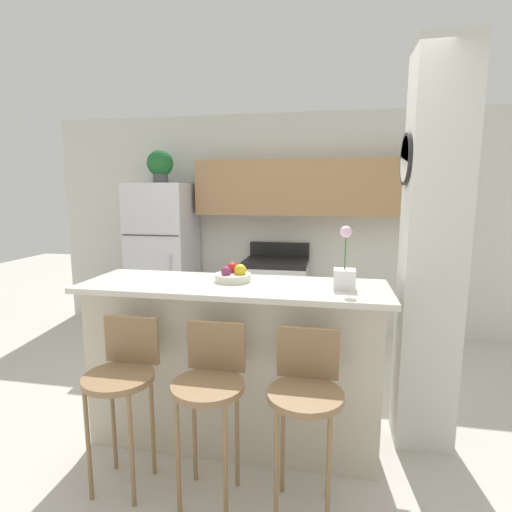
# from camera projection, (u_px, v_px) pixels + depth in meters

# --- Properties ---
(ground_plane) EXTENTS (14.00, 14.00, 0.00)m
(ground_plane) POSITION_uv_depth(u_px,v_px,m) (234.00, 437.00, 2.73)
(ground_plane) COLOR beige
(wall_back) EXTENTS (5.60, 0.38, 2.55)m
(wall_back) POSITION_uv_depth(u_px,v_px,m) (290.00, 211.00, 4.63)
(wall_back) COLOR silver
(wall_back) RESTS_ON ground_plane
(pillar_right) EXTENTS (0.38, 0.32, 2.55)m
(pillar_right) POSITION_uv_depth(u_px,v_px,m) (432.00, 253.00, 2.52)
(pillar_right) COLOR silver
(pillar_right) RESTS_ON ground_plane
(counter_bar) EXTENTS (1.96, 0.63, 1.08)m
(counter_bar) POSITION_uv_depth(u_px,v_px,m) (234.00, 362.00, 2.65)
(counter_bar) COLOR beige
(counter_bar) RESTS_ON ground_plane
(refrigerator) EXTENTS (0.69, 0.67, 1.76)m
(refrigerator) POSITION_uv_depth(u_px,v_px,m) (164.00, 259.00, 4.69)
(refrigerator) COLOR silver
(refrigerator) RESTS_ON ground_plane
(stove_range) EXTENTS (0.70, 0.61, 1.07)m
(stove_range) POSITION_uv_depth(u_px,v_px,m) (276.00, 298.00, 4.54)
(stove_range) COLOR silver
(stove_range) RESTS_ON ground_plane
(bar_stool_left) EXTENTS (0.39, 0.39, 0.96)m
(bar_stool_left) POSITION_uv_depth(u_px,v_px,m) (122.00, 377.00, 2.22)
(bar_stool_left) COLOR olive
(bar_stool_left) RESTS_ON ground_plane
(bar_stool_mid) EXTENTS (0.39, 0.39, 0.96)m
(bar_stool_mid) POSITION_uv_depth(u_px,v_px,m) (210.00, 386.00, 2.13)
(bar_stool_mid) COLOR olive
(bar_stool_mid) RESTS_ON ground_plane
(bar_stool_right) EXTENTS (0.39, 0.39, 0.96)m
(bar_stool_right) POSITION_uv_depth(u_px,v_px,m) (306.00, 395.00, 2.04)
(bar_stool_right) COLOR olive
(bar_stool_right) RESTS_ON ground_plane
(potted_plant_on_fridge) EXTENTS (0.30, 0.30, 0.37)m
(potted_plant_on_fridge) POSITION_uv_depth(u_px,v_px,m) (160.00, 165.00, 4.51)
(potted_plant_on_fridge) COLOR #4C4C51
(potted_plant_on_fridge) RESTS_ON refrigerator
(orchid_vase) EXTENTS (0.13, 0.13, 0.38)m
(orchid_vase) POSITION_uv_depth(u_px,v_px,m) (345.00, 272.00, 2.41)
(orchid_vase) COLOR white
(orchid_vase) RESTS_ON counter_bar
(fruit_bowl) EXTENTS (0.24, 0.24, 0.12)m
(fruit_bowl) POSITION_uv_depth(u_px,v_px,m) (233.00, 275.00, 2.63)
(fruit_bowl) COLOR silver
(fruit_bowl) RESTS_ON counter_bar
(trash_bin) EXTENTS (0.28, 0.28, 0.38)m
(trash_bin) POSITION_uv_depth(u_px,v_px,m) (205.00, 325.00, 4.47)
(trash_bin) COLOR black
(trash_bin) RESTS_ON ground_plane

